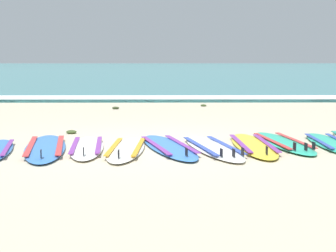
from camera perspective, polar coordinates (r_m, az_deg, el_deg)
name	(u,v)px	position (r m, az deg, el deg)	size (l,w,h in m)	color
ground_plane	(145,145)	(8.31, -2.64, -2.10)	(80.00, 80.00, 0.00)	#C1B599
sea	(160,70)	(45.41, -0.90, 6.32)	(80.00, 60.00, 0.10)	teal
wave_foam_strip	(154,99)	(16.14, -1.60, 3.08)	(80.00, 1.38, 0.11)	white
surfboard_2	(45,148)	(8.07, -13.65, -2.37)	(1.02, 2.52, 0.18)	#3875CC
surfboard_3	(87,147)	(7.98, -9.15, -2.36)	(0.72, 2.12, 0.18)	white
surfboard_4	(126,149)	(7.75, -4.73, -2.59)	(0.64, 2.15, 0.18)	silver
surfboard_5	(168,147)	(7.91, 0.05, -2.34)	(1.18, 2.39, 0.18)	#3875CC
surfboard_6	(213,148)	(7.86, 5.05, -2.44)	(1.08, 2.35, 0.18)	white
surfboard_7	(253,145)	(8.15, 9.57, -2.15)	(0.66, 2.32, 0.18)	yellow
surfboard_8	(283,143)	(8.48, 12.84, -1.84)	(0.89, 2.25, 0.18)	#2DB793
surfboard_9	(330,143)	(8.64, 17.75, -1.84)	(0.51, 2.02, 0.18)	#2DB793
seaweed_clump_near_shoreline	(71,132)	(9.58, -10.83, -0.66)	(0.20, 0.16, 0.07)	#384723
seaweed_clump_mid_sand	(204,105)	(14.38, 4.02, 2.34)	(0.17, 0.13, 0.06)	#384723
seaweed_clump_by_the_boards	(116,108)	(13.70, -5.92, 2.04)	(0.19, 0.15, 0.07)	#2D381E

